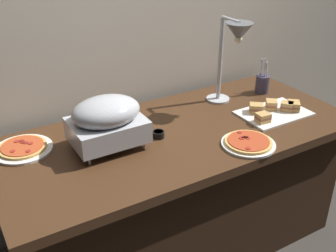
{
  "coord_description": "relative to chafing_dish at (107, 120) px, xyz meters",
  "views": [
    {
      "loc": [
        -1.01,
        -1.6,
        1.79
      ],
      "look_at": [
        -0.07,
        0.0,
        0.81
      ],
      "focal_mm": 44.1,
      "sensor_mm": 36.0,
      "label": 1
    }
  ],
  "objects": [
    {
      "name": "sauce_cup_near",
      "position": [
        0.15,
        0.22,
        -0.12
      ],
      "size": [
        0.06,
        0.06,
        0.04
      ],
      "color": "black",
      "rests_on": "buffet_table"
    },
    {
      "name": "sauce_cup_far",
      "position": [
        0.25,
        -0.04,
        -0.13
      ],
      "size": [
        0.06,
        0.06,
        0.03
      ],
      "color": "black",
      "rests_on": "buffet_table"
    },
    {
      "name": "buffet_table",
      "position": [
        0.38,
        -0.04,
        -0.52
      ],
      "size": [
        1.9,
        0.84,
        0.76
      ],
      "color": "#422816",
      "rests_on": "ground_plane"
    },
    {
      "name": "chafing_dish",
      "position": [
        0.0,
        0.0,
        0.0
      ],
      "size": [
        0.35,
        0.27,
        0.26
      ],
      "color": "#B7BABF",
      "rests_on": "buffet_table"
    },
    {
      "name": "back_wall",
      "position": [
        0.38,
        0.46,
        0.29
      ],
      "size": [
        4.4,
        0.04,
        2.4
      ],
      "primitive_type": "cube",
      "color": "beige",
      "rests_on": "ground_plane"
    },
    {
      "name": "pizza_plate_center",
      "position": [
        0.6,
        -0.34,
        -0.13
      ],
      "size": [
        0.27,
        0.27,
        0.03
      ],
      "color": "white",
      "rests_on": "buffet_table"
    },
    {
      "name": "sandwich_platter",
      "position": [
        0.95,
        -0.14,
        -0.12
      ],
      "size": [
        0.39,
        0.26,
        0.06
      ],
      "color": "white",
      "rests_on": "buffet_table"
    },
    {
      "name": "utensil_holder",
      "position": [
        1.1,
        0.13,
        -0.09
      ],
      "size": [
        0.08,
        0.08,
        0.23
      ],
      "color": "#383347",
      "rests_on": "buffet_table"
    },
    {
      "name": "heat_lamp",
      "position": [
        0.79,
        0.06,
        0.25
      ],
      "size": [
        0.15,
        0.29,
        0.51
      ],
      "color": "#B7BABF",
      "rests_on": "buffet_table"
    },
    {
      "name": "ground_plane",
      "position": [
        0.38,
        -0.04,
        -0.91
      ],
      "size": [
        8.0,
        8.0,
        0.0
      ],
      "primitive_type": "plane",
      "color": "#38332D"
    },
    {
      "name": "pizza_plate_front",
      "position": [
        -0.37,
        0.18,
        -0.13
      ],
      "size": [
        0.28,
        0.28,
        0.03
      ],
      "color": "white",
      "rests_on": "buffet_table"
    }
  ]
}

